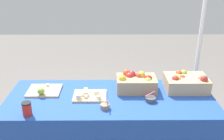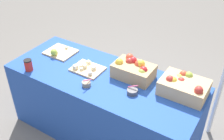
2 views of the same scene
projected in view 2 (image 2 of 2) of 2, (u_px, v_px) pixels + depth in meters
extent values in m
plane|color=slate|center=(104.00, 131.00, 2.96)|extent=(10.00, 10.00, 0.00)
cube|color=#234CAD|center=(104.00, 105.00, 2.75)|extent=(1.90, 0.76, 0.74)
cube|color=tan|center=(184.00, 87.00, 2.30)|extent=(0.40, 0.29, 0.13)
sphere|color=#D14C33|center=(183.00, 74.00, 2.35)|extent=(0.07, 0.07, 0.07)
sphere|color=#B2332D|center=(170.00, 79.00, 2.28)|extent=(0.07, 0.07, 0.07)
sphere|color=gold|center=(173.00, 81.00, 2.28)|extent=(0.07, 0.07, 0.07)
sphere|color=#B2332D|center=(181.00, 81.00, 2.30)|extent=(0.07, 0.07, 0.07)
sphere|color=#D14C33|center=(199.00, 90.00, 2.19)|extent=(0.07, 0.07, 0.07)
sphere|color=#99B742|center=(179.00, 78.00, 2.34)|extent=(0.07, 0.07, 0.07)
sphere|color=#B2332D|center=(199.00, 90.00, 2.14)|extent=(0.07, 0.07, 0.07)
sphere|color=#99B742|center=(189.00, 76.00, 2.33)|extent=(0.07, 0.07, 0.07)
cube|color=tan|center=(133.00, 71.00, 2.50)|extent=(0.37, 0.24, 0.13)
sphere|color=gold|center=(141.00, 64.00, 2.46)|extent=(0.08, 0.08, 0.08)
sphere|color=#D14C33|center=(139.00, 64.00, 2.47)|extent=(0.08, 0.08, 0.08)
sphere|color=#B2332D|center=(129.00, 62.00, 2.51)|extent=(0.08, 0.08, 0.08)
sphere|color=red|center=(133.00, 61.00, 2.51)|extent=(0.08, 0.08, 0.08)
sphere|color=red|center=(143.00, 70.00, 2.40)|extent=(0.08, 0.08, 0.08)
sphere|color=#B2C64C|center=(142.00, 72.00, 2.39)|extent=(0.08, 0.08, 0.08)
sphere|color=gold|center=(119.00, 62.00, 2.49)|extent=(0.08, 0.08, 0.08)
sphere|color=#D14C33|center=(130.00, 57.00, 2.54)|extent=(0.08, 0.08, 0.08)
cube|color=#D1B284|center=(88.00, 69.00, 2.63)|extent=(0.30, 0.23, 0.02)
cube|color=beige|center=(88.00, 62.00, 2.68)|extent=(0.03, 0.03, 0.03)
cube|color=beige|center=(81.00, 66.00, 2.64)|extent=(0.03, 0.03, 0.03)
cube|color=beige|center=(75.00, 67.00, 2.61)|extent=(0.05, 0.05, 0.04)
cube|color=beige|center=(81.00, 69.00, 2.59)|extent=(0.03, 0.03, 0.03)
cube|color=beige|center=(94.00, 68.00, 2.60)|extent=(0.05, 0.05, 0.04)
cube|color=beige|center=(84.00, 66.00, 2.62)|extent=(0.04, 0.04, 0.04)
cube|color=beige|center=(90.00, 73.00, 2.52)|extent=(0.05, 0.05, 0.03)
cube|color=#D1B284|center=(61.00, 52.00, 2.90)|extent=(0.31, 0.26, 0.02)
cube|color=beige|center=(66.00, 48.00, 2.94)|extent=(0.03, 0.03, 0.02)
sphere|color=#99B742|center=(54.00, 52.00, 2.81)|extent=(0.07, 0.07, 0.07)
cube|color=beige|center=(56.00, 52.00, 2.85)|extent=(0.04, 0.04, 0.03)
cylinder|color=#4C4C51|center=(132.00, 91.00, 2.32)|extent=(0.10, 0.10, 0.04)
cylinder|color=#EA598C|center=(133.00, 86.00, 2.31)|extent=(0.09, 0.03, 0.04)
cylinder|color=gray|center=(86.00, 84.00, 2.41)|extent=(0.08, 0.08, 0.04)
cylinder|color=#EA598C|center=(87.00, 80.00, 2.38)|extent=(0.02, 0.10, 0.05)
cylinder|color=red|center=(28.00, 66.00, 2.60)|extent=(0.07, 0.07, 0.10)
cylinder|color=black|center=(27.00, 60.00, 2.57)|extent=(0.08, 0.08, 0.01)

